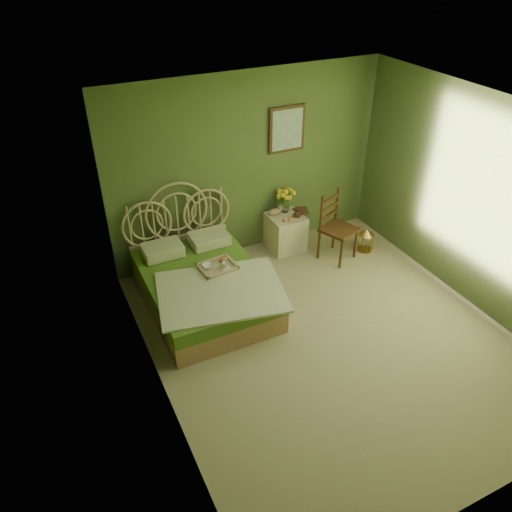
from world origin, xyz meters
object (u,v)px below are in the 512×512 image
bed (203,284)px  nightstand (286,227)px  chair (336,222)px  birdcage (365,240)px

bed → nightstand: size_ratio=2.16×
nightstand → chair: (0.54, -0.50, 0.21)m
bed → nightstand: bearing=24.3°
bed → birdcage: 2.62m
bed → chair: (2.11, 0.21, 0.27)m
bed → birdcage: bearing=2.6°
nightstand → chair: size_ratio=0.97×
nightstand → birdcage: nightstand is taller
chair → birdcage: (0.50, -0.09, -0.38)m
chair → birdcage: chair is taller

